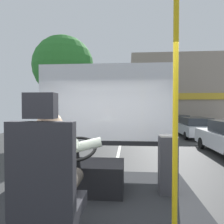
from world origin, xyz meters
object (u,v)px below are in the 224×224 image
object	(u,v)px
fare_box	(168,164)
parked_car_silver	(194,127)
bus_driver	(53,168)
parked_car_charcoal	(177,121)
handrail_pole	(175,125)
steering_console	(84,176)
driver_seat	(47,192)
parked_car_green	(164,118)

from	to	relation	value
fare_box	parked_car_silver	bearing A→B (deg)	70.79
bus_driver	parked_car_charcoal	bearing A→B (deg)	73.34
parked_car_charcoal	handrail_pole	bearing A→B (deg)	-103.61
steering_console	handrail_pole	distance (m)	1.65
fare_box	parked_car_charcoal	xyz separation A→B (m)	(3.96, 15.93, -0.57)
driver_seat	bus_driver	size ratio (longest dim) A/B	1.66
parked_car_silver	driver_seat	bearing A→B (deg)	-112.12
parked_car_charcoal	bus_driver	bearing A→B (deg)	-106.66
driver_seat	handrail_pole	distance (m)	1.13
parked_car_green	handrail_pole	bearing A→B (deg)	-99.70
driver_seat	steering_console	distance (m)	1.28
handrail_pole	parked_car_charcoal	size ratio (longest dim) A/B	0.49
driver_seat	fare_box	size ratio (longest dim) A/B	1.61
driver_seat	fare_box	xyz separation A→B (m)	(1.15, 1.27, -0.13)
bus_driver	fare_box	distance (m)	1.64
bus_driver	steering_console	bearing A→B (deg)	90.00
bus_driver	parked_car_silver	world-z (taller)	bus_driver
handrail_pole	parked_car_green	bearing A→B (deg)	80.30
handrail_pole	parked_car_green	size ratio (longest dim) A/B	0.52
driver_seat	parked_car_charcoal	xyz separation A→B (m)	(5.11, 17.20, -0.70)
driver_seat	parked_car_green	size ratio (longest dim) A/B	0.32
handrail_pole	driver_seat	bearing A→B (deg)	-168.67
handrail_pole	parked_car_silver	bearing A→B (deg)	71.74
steering_console	fare_box	xyz separation A→B (m)	(1.15, 0.03, 0.17)
driver_seat	fare_box	world-z (taller)	driver_seat
handrail_pole	fare_box	world-z (taller)	handrail_pole
steering_console	parked_car_green	size ratio (longest dim) A/B	0.28
bus_driver	parked_car_silver	bearing A→B (deg)	67.66
driver_seat	parked_car_charcoal	bearing A→B (deg)	73.46
steering_console	fare_box	bearing A→B (deg)	1.54
handrail_pole	fare_box	distance (m)	1.25
bus_driver	parked_car_charcoal	xyz separation A→B (m)	(5.11, 17.07, -0.85)
driver_seat	steering_console	size ratio (longest dim) A/B	1.15
bus_driver	parked_car_silver	distance (m)	12.97
handrail_pole	steering_console	bearing A→B (deg)	133.59
handrail_pole	parked_car_green	world-z (taller)	handrail_pole
fare_box	parked_car_charcoal	distance (m)	16.43
parked_car_charcoal	parked_car_green	xyz separation A→B (m)	(-0.31, 5.28, -0.00)
driver_seat	steering_console	xyz separation A→B (m)	(0.00, 1.24, -0.30)
parked_car_green	fare_box	bearing A→B (deg)	-99.78
driver_seat	parked_car_silver	distance (m)	13.08
steering_console	parked_car_green	world-z (taller)	steering_console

